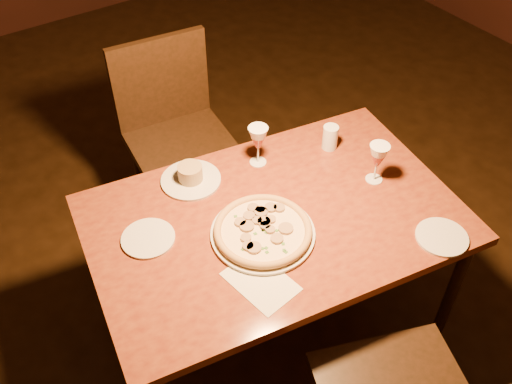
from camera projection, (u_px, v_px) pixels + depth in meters
floor at (289, 345)px, 2.52m from camera, size 7.00×7.00×0.00m
dining_table at (274, 228)px, 2.14m from camera, size 1.47×1.07×0.72m
chair_far at (176, 131)px, 2.75m from camera, size 0.52×0.52×0.97m
pizza_plate at (263, 231)px, 2.01m from camera, size 0.37×0.37×0.04m
ramekin_saucer at (191, 176)px, 2.21m from camera, size 0.23×0.23×0.07m
wine_glass_far at (258, 146)px, 2.25m from camera, size 0.08×0.08×0.18m
wine_glass_right at (377, 163)px, 2.18m from camera, size 0.08×0.08×0.17m
water_tumbler at (330, 137)px, 2.34m from camera, size 0.06×0.06×0.11m
side_plate_left at (148, 238)px, 2.01m from camera, size 0.19×0.19×0.01m
side_plate_near at (442, 237)px, 2.01m from camera, size 0.19×0.19×0.01m
menu_card at (261, 281)px, 1.88m from camera, size 0.19×0.26×0.00m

